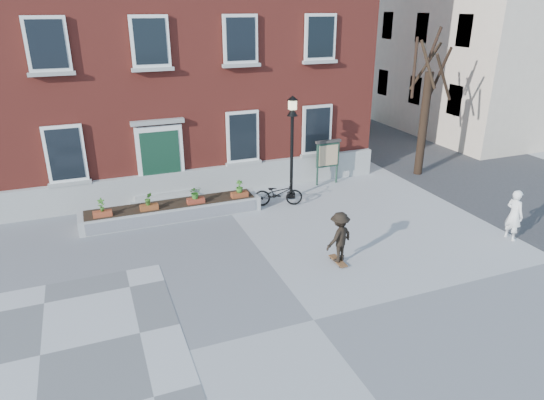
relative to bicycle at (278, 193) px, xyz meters
name	(u,v)px	position (x,y,z in m)	size (l,w,h in m)	color
ground	(314,320)	(-1.87, -6.89, -0.47)	(100.00, 100.00, 0.00)	#98999B
checker_patch	(40,355)	(-7.87, -5.89, -0.47)	(6.00, 6.00, 0.01)	#5F5F62
bicycle	(278,193)	(0.00, 0.00, 0.00)	(0.63, 1.81, 0.95)	black
parked_car	(350,116)	(8.71, 9.89, 0.22)	(1.47, 4.21, 1.39)	#B8BBBE
bystander	(514,215)	(5.86, -5.28, 0.35)	(0.60, 0.40, 1.65)	white
brick_building	(131,21)	(-3.87, 7.09, 5.83)	(18.40, 10.85, 12.60)	maroon
planter_assembly	(173,210)	(-3.86, 0.29, -0.17)	(6.20, 1.12, 1.15)	#B7B7B3
bare_tree	(425,111)	(7.13, 1.12, 2.32)	(1.83, 1.83, 6.16)	black
side_street	(431,3)	(16.12, 12.89, 6.55)	(15.20, 36.00, 14.50)	#3D3D40
lamp_post	(292,133)	(0.77, 0.55, 2.06)	(0.40, 0.40, 3.93)	black
notice_board	(328,155)	(2.76, 1.41, 0.79)	(1.10, 0.16, 1.87)	#172F24
skateboarder	(339,237)	(0.00, -4.65, 0.35)	(1.11, 0.88, 1.58)	brown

